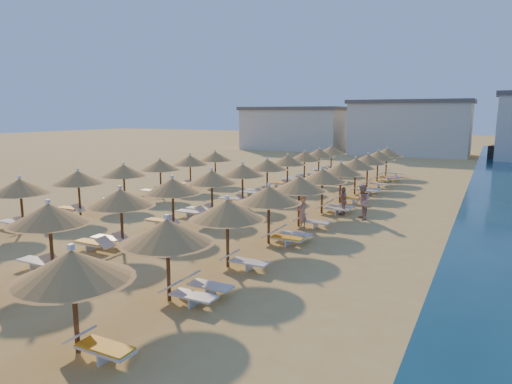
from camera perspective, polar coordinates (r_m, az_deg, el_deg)
The scene contains 9 objects.
ground at distance 22.00m, azimuth -5.00°, elevation -4.91°, with size 220.00×220.00×0.00m, color tan.
hotel_blocks at distance 64.94m, azimuth 19.94°, elevation 7.61°, with size 50.63×10.44×8.10m.
parasol_row_east at distance 24.16m, azimuth 6.96°, elevation 1.48°, with size 2.85×40.73×2.66m.
parasol_row_west at distance 26.37m, azimuth -3.53°, elevation 2.24°, with size 2.85×40.73×2.66m.
parasol_row_inland at distance 28.86m, azimuth -16.23°, elevation 2.52°, with size 2.85×23.51×2.66m.
loungers at distance 25.77m, azimuth -2.20°, elevation -1.90°, with size 14.71×38.45×0.66m.
beachgoer_a at distance 22.38m, azimuth 5.82°, elevation -2.57°, with size 0.58×0.38×1.60m, color tan.
beachgoer_c at distance 25.66m, azimuth 10.85°, elevation -1.12°, with size 0.92×0.38×1.57m, color tan.
beachgoer_b at distance 24.75m, azimuth 13.13°, elevation -1.24°, with size 0.91×0.71×1.88m, color tan.
Camera 1 is at (11.46, -17.93, 5.59)m, focal length 32.00 mm.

